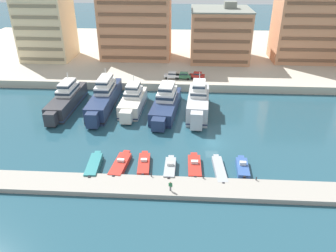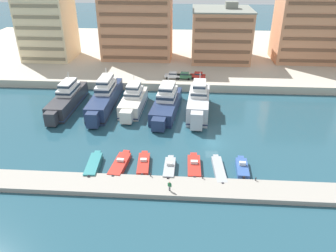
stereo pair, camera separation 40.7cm
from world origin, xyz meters
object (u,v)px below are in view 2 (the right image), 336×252
(yacht_silver_center, at_px, (199,102))
(pedestrian_near_edge, at_px, (170,185))
(yacht_navy_center_left, at_px, (166,103))
(motorboat_red_mid_left, at_px, (144,164))
(yacht_charcoal_far_left, at_px, (67,99))
(motorboat_teal_far_left, at_px, (94,165))
(motorboat_red_center, at_px, (194,166))
(yacht_navy_left, at_px, (105,97))
(motorboat_red_left, at_px, (120,164))
(car_white_far_left, at_px, (173,75))
(car_red_mid_left, at_px, (198,75))
(motorboat_grey_center_left, at_px, (169,168))
(motorboat_grey_center_right, at_px, (219,170))
(yacht_ivory_mid_left, at_px, (133,101))
(motorboat_blue_mid_right, at_px, (242,168))
(car_green_left, at_px, (184,75))

(yacht_silver_center, height_order, pedestrian_near_edge, yacht_silver_center)
(yacht_navy_center_left, height_order, motorboat_red_mid_left, yacht_navy_center_left)
(yacht_charcoal_far_left, bearing_deg, yacht_navy_center_left, -1.78)
(yacht_charcoal_far_left, xyz_separation_m, pedestrian_near_edge, (25.75, -30.01, -0.44))
(motorboat_teal_far_left, bearing_deg, motorboat_red_center, 3.22)
(yacht_charcoal_far_left, relative_size, motorboat_teal_far_left, 2.63)
(yacht_navy_center_left, distance_m, motorboat_red_mid_left, 22.32)
(yacht_navy_left, distance_m, pedestrian_near_edge, 35.31)
(motorboat_red_left, distance_m, motorboat_red_mid_left, 3.95)
(car_white_far_left, bearing_deg, yacht_charcoal_far_left, -145.79)
(yacht_charcoal_far_left, distance_m, motorboat_red_mid_left, 31.00)
(car_white_far_left, height_order, car_red_mid_left, same)
(motorboat_grey_center_left, height_order, motorboat_grey_center_right, motorboat_grey_center_left)
(yacht_ivory_mid_left, xyz_separation_m, motorboat_teal_far_left, (-2.88, -24.03, -1.53))
(motorboat_red_center, height_order, car_red_mid_left, car_red_mid_left)
(yacht_ivory_mid_left, distance_m, motorboat_teal_far_left, 24.25)
(yacht_charcoal_far_left, height_order, motorboat_blue_mid_right, yacht_charcoal_far_left)
(motorboat_blue_mid_right, relative_size, car_red_mid_left, 1.50)
(motorboat_blue_mid_right, relative_size, pedestrian_near_edge, 4.02)
(yacht_charcoal_far_left, bearing_deg, motorboat_grey_center_left, -43.32)
(car_white_far_left, xyz_separation_m, pedestrian_near_edge, (2.11, -46.09, -1.29))
(car_white_far_left, bearing_deg, yacht_ivory_mid_left, -117.24)
(motorboat_blue_mid_right, xyz_separation_m, car_white_far_left, (-13.73, 39.08, 2.53))
(yacht_silver_center, height_order, car_red_mid_left, yacht_silver_center)
(yacht_navy_left, bearing_deg, yacht_silver_center, -5.54)
(yacht_navy_left, xyz_separation_m, motorboat_blue_mid_right, (28.66, -23.91, -1.99))
(motorboat_blue_mid_right, bearing_deg, motorboat_red_center, 179.53)
(motorboat_teal_far_left, bearing_deg, motorboat_grey_center_left, -0.08)
(car_white_far_left, height_order, pedestrian_near_edge, car_white_far_left)
(yacht_navy_left, relative_size, car_red_mid_left, 5.33)
(car_green_left, bearing_deg, yacht_silver_center, -78.18)
(motorboat_teal_far_left, xyz_separation_m, motorboat_red_center, (16.84, 0.95, -0.09))
(yacht_navy_left, distance_m, motorboat_red_left, 25.62)
(motorboat_teal_far_left, bearing_deg, car_green_left, 70.32)
(motorboat_red_mid_left, xyz_separation_m, motorboat_red_center, (8.54, -0.08, -0.01))
(motorboat_red_left, xyz_separation_m, car_white_far_left, (6.70, 39.35, 2.56))
(motorboat_grey_center_right, xyz_separation_m, car_white_far_left, (-9.86, 39.78, 2.63))
(motorboat_teal_far_left, relative_size, motorboat_blue_mid_right, 1.21)
(motorboat_red_mid_left, bearing_deg, motorboat_red_center, -0.53)
(motorboat_red_mid_left, distance_m, motorboat_blue_mid_right, 16.51)
(car_green_left, distance_m, pedestrian_near_edge, 45.98)
(motorboat_grey_center_left, distance_m, motorboat_blue_mid_right, 12.06)
(yacht_navy_center_left, distance_m, motorboat_red_center, 23.14)
(yacht_ivory_mid_left, relative_size, motorboat_grey_center_right, 1.93)
(yacht_charcoal_far_left, distance_m, car_red_mid_left, 34.57)
(yacht_navy_left, height_order, motorboat_grey_center_left, yacht_navy_left)
(yacht_ivory_mid_left, bearing_deg, motorboat_red_left, -86.34)
(motorboat_red_center, height_order, motorboat_blue_mid_right, motorboat_blue_mid_right)
(motorboat_red_left, bearing_deg, pedestrian_near_edge, -37.41)
(yacht_navy_center_left, distance_m, car_white_far_left, 16.82)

